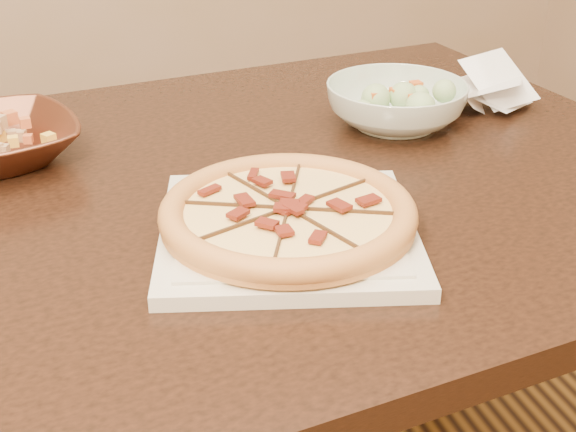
% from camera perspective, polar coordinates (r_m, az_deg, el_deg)
% --- Properties ---
extents(dining_table, '(1.60, 1.14, 0.75)m').
position_cam_1_polar(dining_table, '(1.12, -7.87, -2.63)').
color(dining_table, black).
rests_on(dining_table, floor).
extents(plate, '(0.37, 0.37, 0.02)m').
position_cam_1_polar(plate, '(0.95, 0.00, -1.04)').
color(plate, beige).
rests_on(plate, dining_table).
extents(pizza, '(0.30, 0.30, 0.03)m').
position_cam_1_polar(pizza, '(0.94, -0.00, 0.22)').
color(pizza, '#E29E50').
rests_on(pizza, plate).
extents(salad_bowl, '(0.26, 0.26, 0.07)m').
position_cam_1_polar(salad_bowl, '(1.30, 7.69, 7.84)').
color(salad_bowl, silver).
rests_on(salad_bowl, dining_table).
extents(salad, '(0.09, 0.12, 0.04)m').
position_cam_1_polar(salad, '(1.28, 7.80, 10.05)').
color(salad, '#C5E7A1').
rests_on(salad, salad_bowl).
extents(cling_film, '(0.21, 0.19, 0.05)m').
position_cam_1_polar(cling_film, '(1.41, 14.15, 8.44)').
color(cling_film, white).
rests_on(cling_film, dining_table).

